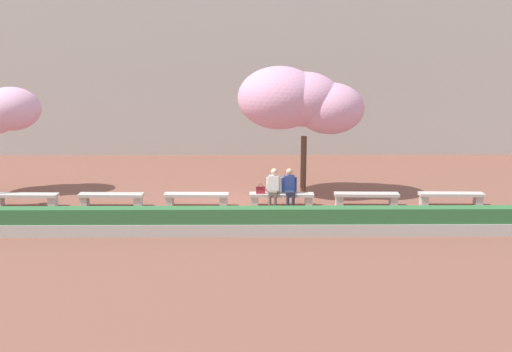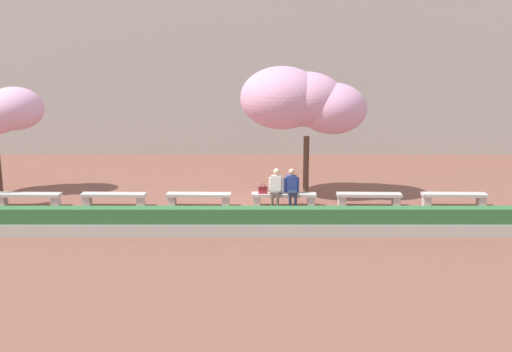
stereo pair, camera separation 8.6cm
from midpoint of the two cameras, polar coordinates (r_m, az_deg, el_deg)
The scene contains 13 objects.
ground_plane at distance 20.14m, azimuth -1.74°, elevation -2.90°, with size 100.00×100.00×0.00m, color brown.
building_facade at distance 31.22m, azimuth -1.33°, elevation 10.01°, with size 32.86×4.00×8.10m, color #B7B2A8.
stone_bench_west_end at distance 21.44m, azimuth -21.20°, elevation -1.94°, with size 2.16×0.48×0.45m.
stone_bench_near_west at distance 20.61m, azimuth -13.75°, elevation -2.01°, with size 2.16×0.48×0.45m.
stone_bench_center at distance 20.15m, azimuth -5.82°, elevation -2.04°, with size 2.16×0.48×0.45m.
stone_bench_near_east at distance 20.08m, azimuth 2.33°, elevation -2.03°, with size 2.16×0.48×0.45m.
stone_bench_east_end at distance 20.42m, azimuth 10.36°, elevation -1.98°, with size 2.16×0.48×0.45m.
stone_bench_far_east at distance 21.14m, azimuth 17.98°, elevation -1.90°, with size 2.16×0.48×0.45m.
person_seated_left at distance 19.93m, azimuth 1.58°, elevation -1.00°, with size 0.50×0.72×1.29m.
person_seated_right at distance 19.95m, azimuth 3.09°, elevation -1.00°, with size 0.51×0.70×1.29m.
handbag at distance 19.97m, azimuth 0.31°, elevation -1.31°, with size 0.30×0.15×0.34m.
cherry_tree_main at distance 21.13m, azimuth 4.09°, elevation 7.14°, with size 4.43×2.90×4.60m.
planter_hedge_foreground at distance 17.05m, azimuth -1.98°, elevation -4.38°, with size 19.21×0.50×0.80m.
Camera 1 is at (0.40, -19.44, 5.25)m, focal length 42.00 mm.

